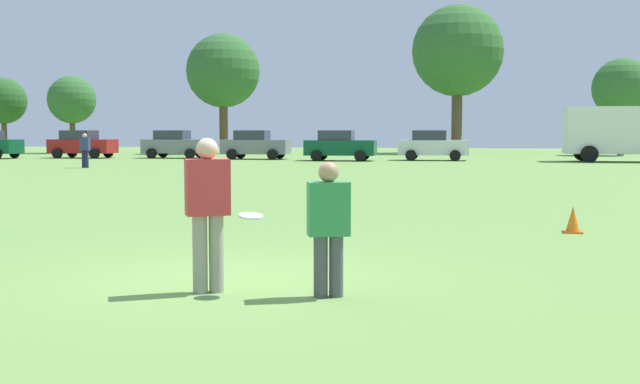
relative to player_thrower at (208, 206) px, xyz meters
The scene contains 17 objects.
ground_plane 1.25m from the player_thrower, 91.03° to the left, with size 143.00×143.00×0.00m, color #6B9347.
player_thrower is the anchor object (origin of this frame).
player_defender 1.38m from the player_thrower, ahead, with size 0.50×0.38×1.48m.
frisbee 0.52m from the player_thrower, ahead, with size 0.27×0.27×0.08m.
traffic_cone 7.73m from the player_thrower, 50.28° to the left, with size 0.32×0.32×0.48m.
parked_car_mid_left 44.82m from the player_thrower, 117.64° to the left, with size 4.24×2.30×1.82m.
parked_car_center 43.04m from the player_thrower, 109.91° to the left, with size 4.24×2.30×1.82m.
parked_car_mid_right 40.49m from the player_thrower, 102.88° to the left, with size 4.24×2.30×1.82m.
parked_car_near_right 37.89m from the player_thrower, 95.16° to the left, with size 4.24×2.30×1.82m.
parked_car_far_right 39.19m from the player_thrower, 86.93° to the left, with size 4.24×2.30×1.82m.
box_truck 40.99m from the player_thrower, 70.35° to the left, with size 8.56×3.15×3.18m.
bystander_sideline_watcher 30.73m from the player_thrower, 118.18° to the left, with size 0.47×0.28×1.68m.
tree_west_oak 60.45m from the player_thrower, 122.99° to the left, with size 3.76×3.76×6.11m.
tree_west_maple 56.39m from the player_thrower, 118.00° to the left, with size 3.78×3.78×6.14m.
tree_center_elm 53.10m from the player_thrower, 105.73° to the left, with size 5.75×5.75×9.35m.
tree_east_birch 54.89m from the player_thrower, 85.97° to the left, with size 7.19×7.19×11.69m.
tree_east_oak 53.26m from the player_thrower, 72.96° to the left, with size 4.34×4.34×7.05m.
Camera 1 is at (2.58, -9.09, 1.82)m, focal length 43.44 mm.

